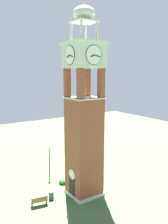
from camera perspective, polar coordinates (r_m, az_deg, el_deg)
ground at (r=26.52m, az=0.00°, el=-19.33°), size 80.00×80.00×0.00m
clock_tower at (r=23.75m, az=-0.00°, el=-2.40°), size 3.59×3.59×19.32m
park_bench at (r=24.64m, az=-10.87°, el=-20.64°), size 0.73×1.65×0.95m
lamp_post at (r=29.47m, az=-8.51°, el=-10.54°), size 0.36×0.36×3.97m
trash_bin at (r=25.58m, az=-8.04°, el=-19.56°), size 0.52×0.52×0.80m
shrub_near_entry at (r=28.60m, az=-5.13°, el=-16.43°), size 1.06×1.06×0.61m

